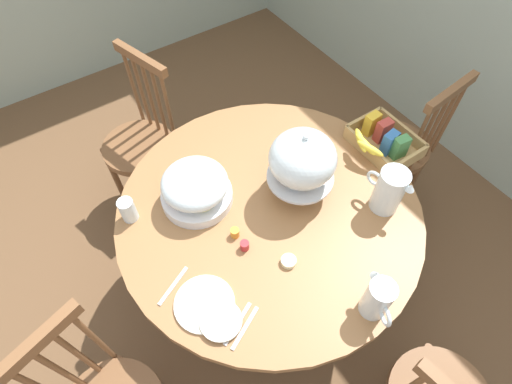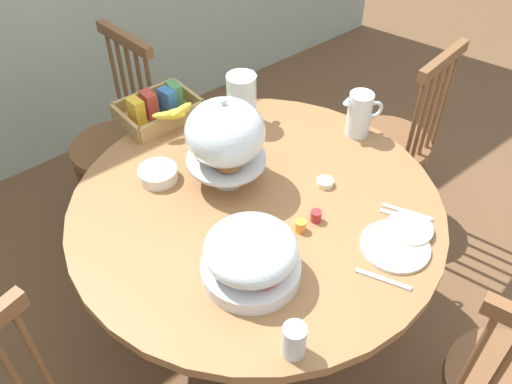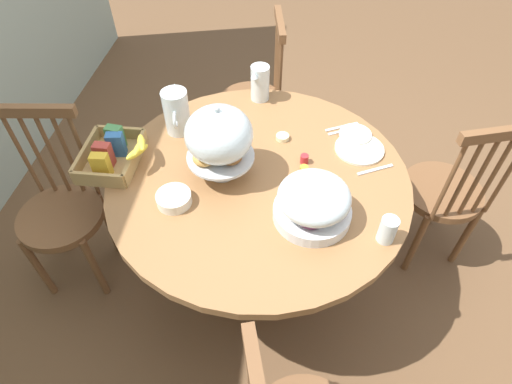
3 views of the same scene
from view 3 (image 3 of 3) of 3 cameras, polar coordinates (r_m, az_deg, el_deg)
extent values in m
plane|color=brown|center=(2.43, 4.33, -8.96)|extent=(10.00, 10.00, 0.00)
cylinder|color=olive|center=(1.82, 0.34, 1.87)|extent=(1.29, 1.29, 0.04)
cylinder|color=brown|center=(2.07, 0.30, -4.66)|extent=(0.14, 0.14, 0.63)
cylinder|color=brown|center=(2.36, 0.26, -9.99)|extent=(0.56, 0.56, 0.06)
cylinder|color=brown|center=(2.23, -24.78, -3.07)|extent=(0.40, 0.40, 0.04)
cylinder|color=brown|center=(2.38, -27.18, -9.05)|extent=(0.04, 0.04, 0.45)
cylinder|color=brown|center=(2.27, -20.79, -9.55)|extent=(0.04, 0.04, 0.45)
cylinder|color=brown|center=(2.52, -25.17, -3.84)|extent=(0.04, 0.04, 0.45)
cylinder|color=brown|center=(2.42, -19.15, -4.04)|extent=(0.04, 0.04, 0.45)
cylinder|color=brown|center=(2.23, -28.75, 4.15)|extent=(0.02, 0.02, 0.48)
cylinder|color=brown|center=(2.20, -27.15, 4.21)|extent=(0.02, 0.02, 0.48)
cylinder|color=brown|center=(2.17, -25.50, 4.26)|extent=(0.02, 0.02, 0.48)
cylinder|color=brown|center=(2.14, -23.81, 4.31)|extent=(0.02, 0.02, 0.48)
cylinder|color=brown|center=(2.11, -22.07, 4.35)|extent=(0.02, 0.02, 0.48)
cube|color=brown|center=(2.02, -27.87, 9.62)|extent=(0.07, 0.36, 0.05)
cylinder|color=brown|center=(1.40, -0.67, -23.63)|extent=(0.02, 0.02, 0.48)
cylinder|color=brown|center=(2.33, 23.71, 0.11)|extent=(0.40, 0.40, 0.04)
cylinder|color=brown|center=(2.63, 23.52, -0.62)|extent=(0.04, 0.04, 0.45)
cylinder|color=brown|center=(2.50, 18.04, -1.53)|extent=(0.04, 0.04, 0.45)
cylinder|color=brown|center=(2.49, 26.34, -5.30)|extent=(0.04, 0.04, 0.45)
cylinder|color=brown|center=(2.35, 20.67, -6.55)|extent=(0.04, 0.04, 0.45)
cylinder|color=brown|center=(2.17, 30.59, 1.88)|extent=(0.02, 0.02, 0.48)
cylinder|color=brown|center=(2.13, 29.11, 1.66)|extent=(0.02, 0.02, 0.48)
cylinder|color=brown|center=(2.09, 27.58, 1.43)|extent=(0.02, 0.02, 0.48)
cylinder|color=brown|center=(2.05, 25.99, 1.19)|extent=(0.02, 0.02, 0.48)
cylinder|color=brown|center=(2.01, 24.34, 0.94)|extent=(0.02, 0.02, 0.48)
cube|color=brown|center=(1.93, 30.22, 6.79)|extent=(0.14, 0.36, 0.05)
cylinder|color=brown|center=(2.71, -0.64, 12.06)|extent=(0.40, 0.40, 0.04)
cylinder|color=brown|center=(2.96, -3.46, 9.97)|extent=(0.04, 0.04, 0.45)
cylinder|color=brown|center=(2.74, -3.44, 6.44)|extent=(0.04, 0.04, 0.45)
cylinder|color=brown|center=(2.97, 2.04, 10.12)|extent=(0.04, 0.04, 0.45)
cylinder|color=brown|center=(2.75, 2.43, 6.60)|extent=(0.04, 0.04, 0.45)
cylinder|color=brown|center=(2.71, 2.75, 17.99)|extent=(0.02, 0.02, 0.48)
cylinder|color=brown|center=(2.65, 2.87, 17.25)|extent=(0.02, 0.02, 0.48)
cylinder|color=brown|center=(2.59, 3.00, 16.47)|extent=(0.02, 0.02, 0.48)
cylinder|color=brown|center=(2.53, 3.13, 15.66)|extent=(0.02, 0.02, 0.48)
cylinder|color=brown|center=(2.47, 3.26, 14.82)|extent=(0.02, 0.02, 0.48)
cube|color=brown|center=(2.47, 3.25, 21.66)|extent=(0.36, 0.09, 0.05)
cylinder|color=silver|center=(1.81, -4.61, 2.77)|extent=(0.12, 0.12, 0.02)
cylinder|color=silver|center=(1.79, -4.68, 3.61)|extent=(0.03, 0.03, 0.09)
cylinder|color=silver|center=(1.75, -4.78, 4.82)|extent=(0.28, 0.28, 0.01)
torus|color=#B27033|center=(1.76, -4.66, 6.09)|extent=(0.10, 0.10, 0.03)
torus|color=#D19347|center=(1.72, -6.96, 4.61)|extent=(0.10, 0.10, 0.03)
torus|color=#935628|center=(1.71, -3.45, 4.81)|extent=(0.10, 0.10, 0.03)
ellipsoid|color=silver|center=(1.68, -5.03, 7.75)|extent=(0.27, 0.27, 0.22)
sphere|color=silver|center=(1.60, -5.31, 11.06)|extent=(0.02, 0.02, 0.02)
cylinder|color=silver|center=(1.64, 7.52, -2.77)|extent=(0.30, 0.30, 0.05)
ellipsoid|color=beige|center=(1.66, 7.89, -0.20)|extent=(0.09, 0.09, 0.03)
ellipsoid|color=#8CBF59|center=(1.61, 5.25, -1.83)|extent=(0.09, 0.09, 0.03)
ellipsoid|color=#6B2D4C|center=(1.57, 7.34, -3.75)|extent=(0.09, 0.09, 0.03)
ellipsoid|color=#CC3D33|center=(1.62, 10.01, -2.30)|extent=(0.09, 0.09, 0.03)
ellipsoid|color=silver|center=(1.58, 7.83, -0.66)|extent=(0.28, 0.28, 0.13)
cylinder|color=silver|center=(2.00, -10.63, 10.55)|extent=(0.12, 0.12, 0.21)
cylinder|color=orange|center=(2.02, -10.51, 9.83)|extent=(0.10, 0.10, 0.14)
cone|color=silver|center=(2.00, -10.86, 13.75)|extent=(0.04, 0.04, 0.03)
torus|color=silver|center=(1.93, -10.81, 9.47)|extent=(0.08, 0.03, 0.07)
cylinder|color=silver|center=(2.19, 0.54, 14.46)|extent=(0.09, 0.09, 0.18)
cylinder|color=white|center=(2.20, 0.54, 13.87)|extent=(0.08, 0.08, 0.12)
cone|color=silver|center=(2.10, -0.20, 15.46)|extent=(0.05, 0.05, 0.03)
torus|color=silver|center=(2.23, 1.33, 15.42)|extent=(0.07, 0.04, 0.07)
cube|color=tan|center=(1.96, -18.76, 4.06)|extent=(0.30, 0.22, 0.01)
cube|color=tan|center=(1.90, -15.91, 4.53)|extent=(0.30, 0.02, 0.07)
cube|color=tan|center=(1.99, -21.87, 4.82)|extent=(0.30, 0.02, 0.07)
cube|color=tan|center=(1.85, -20.45, 1.53)|extent=(0.02, 0.22, 0.07)
cube|color=tan|center=(2.05, -17.60, 7.53)|extent=(0.02, 0.22, 0.07)
cube|color=gold|center=(1.86, -20.10, 3.40)|extent=(0.05, 0.07, 0.11)
cube|color=#B23D33|center=(1.91, -19.77, 4.76)|extent=(0.05, 0.07, 0.11)
cube|color=#336BAD|center=(1.94, -18.29, 6.11)|extent=(0.05, 0.08, 0.11)
cube|color=#47894C|center=(1.98, -18.37, 7.01)|extent=(0.05, 0.07, 0.11)
ellipsoid|color=yellow|center=(1.84, -15.68, 5.21)|extent=(0.14, 0.08, 0.05)
ellipsoid|color=yellow|center=(1.86, -15.42, 5.84)|extent=(0.13, 0.03, 0.05)
ellipsoid|color=yellow|center=(1.88, -15.16, 6.44)|extent=(0.14, 0.08, 0.05)
cylinder|color=white|center=(1.97, 13.73, 5.67)|extent=(0.22, 0.22, 0.01)
cylinder|color=white|center=(2.03, 13.21, 7.59)|extent=(0.15, 0.15, 0.01)
cylinder|color=white|center=(1.71, -10.98, -0.88)|extent=(0.14, 0.14, 0.04)
cylinder|color=silver|center=(1.61, 17.29, -4.88)|extent=(0.06, 0.06, 0.11)
cylinder|color=beige|center=(1.97, 3.59, 7.38)|extent=(0.06, 0.06, 0.02)
cylinder|color=#B7282D|center=(1.86, 6.52, 4.44)|extent=(0.04, 0.04, 0.04)
cylinder|color=orange|center=(1.81, 6.46, 2.95)|extent=(0.04, 0.04, 0.04)
cube|color=silver|center=(2.06, 11.85, 8.08)|extent=(0.09, 0.16, 0.01)
cube|color=silver|center=(2.08, 11.47, 8.58)|extent=(0.09, 0.16, 0.01)
cube|color=silver|center=(1.89, 15.74, 2.91)|extent=(0.09, 0.16, 0.01)
camera|label=1|loc=(2.08, 28.78, 48.01)|focal=28.59mm
camera|label=2|loc=(0.99, 76.39, 15.03)|focal=37.50mm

